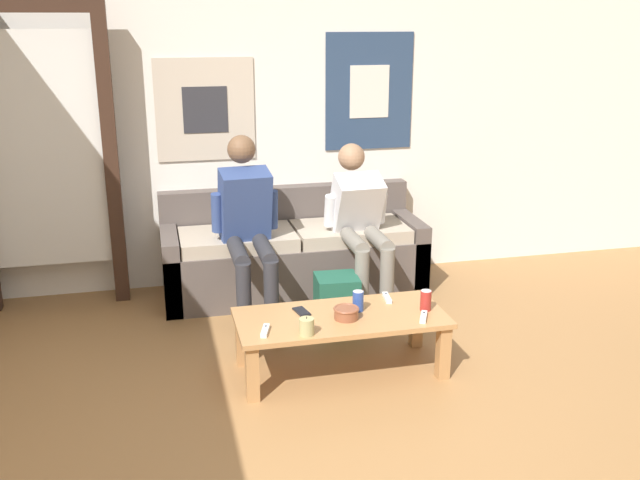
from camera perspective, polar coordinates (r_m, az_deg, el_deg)
wall_back at (r=5.51m, az=-5.45°, el=9.56°), size 10.00×0.07×2.55m
door_frame at (r=5.31m, az=-21.38°, el=7.29°), size 1.00×0.10×2.15m
couch at (r=5.44m, az=-2.19°, el=-1.25°), size 1.95×0.70×0.76m
coffee_table at (r=4.21m, az=1.67°, el=-6.78°), size 1.23×0.55×0.36m
person_seated_adult at (r=4.90m, az=-5.82°, el=1.40°), size 0.47×0.89×1.25m
person_seated_teen at (r=5.12m, az=3.24°, el=1.67°), size 0.47×0.91×1.14m
backpack at (r=4.84m, az=1.37°, el=-5.07°), size 0.30×0.31×0.36m
ceramic_bowl at (r=4.13m, az=2.12°, el=-5.81°), size 0.15×0.15×0.07m
pillar_candle at (r=3.93m, az=-1.05°, el=-6.95°), size 0.08×0.08×0.11m
drink_can_blue at (r=4.23m, az=3.06°, el=-4.90°), size 0.07×0.07×0.12m
drink_can_red at (r=4.28m, az=8.46°, el=-4.80°), size 0.07×0.07×0.12m
game_controller_near_left at (r=4.43m, az=5.37°, el=-4.62°), size 0.05×0.15×0.03m
game_controller_near_right at (r=3.98m, az=-4.41°, el=-7.25°), size 0.07×0.15×0.03m
game_controller_far_center at (r=4.18m, az=8.28°, el=-6.10°), size 0.09×0.14×0.03m
cell_phone at (r=4.23m, az=-1.49°, el=-5.73°), size 0.09×0.15×0.01m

